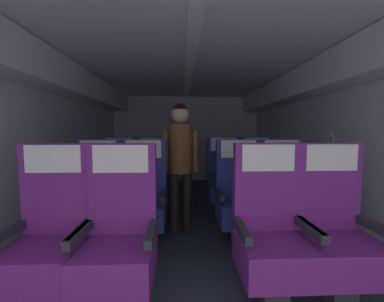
{
  "coord_description": "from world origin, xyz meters",
  "views": [
    {
      "loc": [
        -0.11,
        -0.01,
        1.24
      ],
      "look_at": [
        0.05,
        3.58,
        0.95
      ],
      "focal_mm": 22.33,
      "sensor_mm": 36.0,
      "label": 1
    }
  ],
  "objects_px": {
    "seat_a_right_window": "(271,235)",
    "seat_c_right_window": "(224,181)",
    "seat_a_left_window": "(49,240)",
    "seat_c_right_aisle": "(258,181)",
    "seat_b_right_window": "(240,199)",
    "seat_b_right_aisle": "(284,199)",
    "seat_a_left_aisle": "(119,240)",
    "flight_attendant": "(180,154)",
    "seat_b_left_window": "(97,201)",
    "seat_b_left_aisle": "(143,200)",
    "seat_c_left_window": "(119,183)",
    "seat_c_left_aisle": "(154,182)",
    "seat_a_right_aisle": "(336,234)"
  },
  "relations": [
    {
      "from": "seat_c_left_aisle",
      "to": "flight_attendant",
      "type": "distance_m",
      "value": 0.93
    },
    {
      "from": "seat_a_left_aisle",
      "to": "seat_a_right_window",
      "type": "xyz_separation_m",
      "value": [
        1.09,
        0.02,
        0.0
      ]
    },
    {
      "from": "seat_a_left_aisle",
      "to": "seat_a_right_window",
      "type": "relative_size",
      "value": 1.0
    },
    {
      "from": "flight_attendant",
      "to": "seat_a_left_window",
      "type": "bearing_deg",
      "value": -133.73
    },
    {
      "from": "seat_a_left_window",
      "to": "seat_b_left_aisle",
      "type": "xyz_separation_m",
      "value": [
        0.5,
        0.93,
        0.0
      ]
    },
    {
      "from": "flight_attendant",
      "to": "seat_a_right_window",
      "type": "bearing_deg",
      "value": -68.22
    },
    {
      "from": "seat_a_left_window",
      "to": "flight_attendant",
      "type": "height_order",
      "value": "flight_attendant"
    },
    {
      "from": "seat_b_left_window",
      "to": "seat_c_left_aisle",
      "type": "relative_size",
      "value": 1.0
    },
    {
      "from": "flight_attendant",
      "to": "seat_b_left_aisle",
      "type": "bearing_deg",
      "value": -152.38
    },
    {
      "from": "seat_a_left_aisle",
      "to": "seat_c_left_window",
      "type": "distance_m",
      "value": 1.96
    },
    {
      "from": "seat_b_left_aisle",
      "to": "seat_c_left_window",
      "type": "relative_size",
      "value": 1.0
    },
    {
      "from": "seat_b_left_aisle",
      "to": "flight_attendant",
      "type": "height_order",
      "value": "flight_attendant"
    },
    {
      "from": "seat_a_right_window",
      "to": "flight_attendant",
      "type": "bearing_deg",
      "value": 118.66
    },
    {
      "from": "seat_a_left_aisle",
      "to": "flight_attendant",
      "type": "xyz_separation_m",
      "value": [
        0.42,
        1.24,
        0.48
      ]
    },
    {
      "from": "seat_a_left_aisle",
      "to": "seat_c_left_window",
      "type": "relative_size",
      "value": 1.0
    },
    {
      "from": "seat_a_right_window",
      "to": "seat_b_right_window",
      "type": "distance_m",
      "value": 0.94
    },
    {
      "from": "seat_a_left_aisle",
      "to": "seat_c_left_aisle",
      "type": "relative_size",
      "value": 1.0
    },
    {
      "from": "seat_b_right_window",
      "to": "seat_b_left_aisle",
      "type": "bearing_deg",
      "value": -179.8
    },
    {
      "from": "seat_b_left_aisle",
      "to": "seat_b_right_aisle",
      "type": "bearing_deg",
      "value": -0.06
    },
    {
      "from": "seat_b_left_aisle",
      "to": "seat_a_left_window",
      "type": "bearing_deg",
      "value": -118.17
    },
    {
      "from": "seat_b_right_aisle",
      "to": "flight_attendant",
      "type": "relative_size",
      "value": 0.73
    },
    {
      "from": "seat_b_right_window",
      "to": "seat_a_left_aisle",
      "type": "bearing_deg",
      "value": -138.6
    },
    {
      "from": "seat_b_left_window",
      "to": "seat_a_left_aisle",
      "type": "bearing_deg",
      "value": -62.88
    },
    {
      "from": "seat_a_right_aisle",
      "to": "seat_c_left_aisle",
      "type": "height_order",
      "value": "same"
    },
    {
      "from": "seat_b_left_window",
      "to": "seat_a_right_aisle",
      "type": "bearing_deg",
      "value": -24.43
    },
    {
      "from": "seat_a_right_window",
      "to": "seat_b_left_aisle",
      "type": "height_order",
      "value": "same"
    },
    {
      "from": "seat_a_right_aisle",
      "to": "seat_c_right_window",
      "type": "relative_size",
      "value": 1.0
    },
    {
      "from": "seat_b_left_aisle",
      "to": "seat_c_left_aisle",
      "type": "xyz_separation_m",
      "value": [
        0.01,
        0.96,
        0.0
      ]
    },
    {
      "from": "seat_a_left_aisle",
      "to": "seat_b_left_window",
      "type": "distance_m",
      "value": 1.08
    },
    {
      "from": "seat_a_right_window",
      "to": "seat_b_right_aisle",
      "type": "height_order",
      "value": "same"
    },
    {
      "from": "seat_b_right_window",
      "to": "seat_b_right_aisle",
      "type": "bearing_deg",
      "value": -0.61
    },
    {
      "from": "seat_a_right_window",
      "to": "seat_c_right_aisle",
      "type": "bearing_deg",
      "value": 74.98
    },
    {
      "from": "seat_a_left_aisle",
      "to": "seat_a_left_window",
      "type": "bearing_deg",
      "value": 177.57
    },
    {
      "from": "seat_c_left_window",
      "to": "seat_c_right_aisle",
      "type": "distance_m",
      "value": 2.09
    },
    {
      "from": "seat_c_left_window",
      "to": "flight_attendant",
      "type": "distance_m",
      "value": 1.23
    },
    {
      "from": "seat_b_left_aisle",
      "to": "seat_c_right_window",
      "type": "distance_m",
      "value": 1.43
    },
    {
      "from": "seat_a_left_window",
      "to": "seat_c_right_aisle",
      "type": "bearing_deg",
      "value": 41.98
    },
    {
      "from": "seat_a_right_window",
      "to": "seat_a_left_window",
      "type": "bearing_deg",
      "value": 179.96
    },
    {
      "from": "seat_b_right_window",
      "to": "flight_attendant",
      "type": "bearing_deg",
      "value": 157.14
    },
    {
      "from": "seat_a_right_window",
      "to": "seat_a_right_aisle",
      "type": "bearing_deg",
      "value": 0.09
    },
    {
      "from": "seat_a_left_window",
      "to": "seat_c_right_window",
      "type": "bearing_deg",
      "value": 50.17
    },
    {
      "from": "seat_c_right_aisle",
      "to": "seat_a_left_aisle",
      "type": "bearing_deg",
      "value": -130.07
    },
    {
      "from": "seat_a_right_window",
      "to": "seat_b_right_aisle",
      "type": "bearing_deg",
      "value": 61.88
    },
    {
      "from": "seat_a_left_window",
      "to": "seat_b_left_window",
      "type": "height_order",
      "value": "same"
    },
    {
      "from": "seat_a_left_window",
      "to": "seat_c_right_aisle",
      "type": "height_order",
      "value": "same"
    },
    {
      "from": "seat_a_right_window",
      "to": "seat_c_right_window",
      "type": "xyz_separation_m",
      "value": [
        -0.01,
        1.88,
        0.0
      ]
    },
    {
      "from": "seat_b_right_window",
      "to": "seat_c_right_window",
      "type": "xyz_separation_m",
      "value": [
        -0.0,
        0.95,
        0.0
      ]
    },
    {
      "from": "seat_c_left_aisle",
      "to": "seat_c_right_aisle",
      "type": "distance_m",
      "value": 1.58
    },
    {
      "from": "seat_c_left_aisle",
      "to": "seat_a_left_aisle",
      "type": "bearing_deg",
      "value": -90.49
    },
    {
      "from": "seat_a_left_aisle",
      "to": "seat_c_right_window",
      "type": "relative_size",
      "value": 1.0
    }
  ]
}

